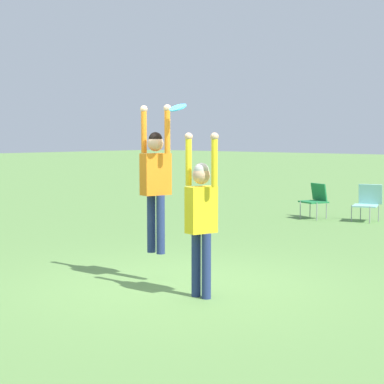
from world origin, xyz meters
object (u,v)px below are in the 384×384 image
at_px(frisbee, 178,107).
at_px(person_defending, 201,211).
at_px(camping_chair_3, 368,201).
at_px(camping_chair_1, 316,198).
at_px(person_jumping, 156,175).

bearing_deg(frisbee, person_defending, -19.08).
xyz_separation_m(frisbee, camping_chair_3, (-1.14, 8.06, -1.95)).
xyz_separation_m(camping_chair_1, camping_chair_3, (1.21, 0.37, -0.02)).
bearing_deg(frisbee, person_jumping, 170.72).
bearing_deg(camping_chair_3, frisbee, 79.35).
relative_size(person_defending, camping_chair_1, 2.41).
bearing_deg(camping_chair_1, camping_chair_3, -140.73).
bearing_deg(person_jumping, camping_chair_1, 28.35).
height_order(person_defending, camping_chair_3, person_defending).
relative_size(person_defending, camping_chair_3, 2.36).
height_order(person_jumping, person_defending, person_jumping).
height_order(person_defending, camping_chair_1, person_defending).
xyz_separation_m(person_jumping, person_defending, (1.09, -0.28, -0.40)).
distance_m(frisbee, camping_chair_1, 8.27).
distance_m(person_defending, frisbee, 1.47).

